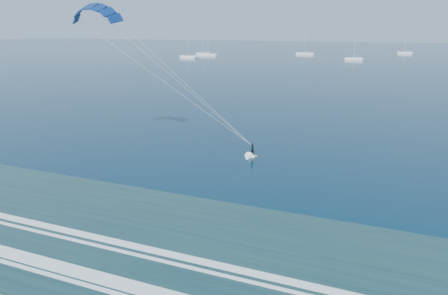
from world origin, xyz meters
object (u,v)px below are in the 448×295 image
sailboat_2 (305,53)px  sailboat_8 (208,55)px  sailboat_1 (203,54)px  sailboat_3 (354,59)px  kitesurfer_rig (176,80)px  sailboat_0 (188,57)px  sailboat_4 (405,53)px

sailboat_2 → sailboat_8: 55.97m
sailboat_1 → sailboat_3: 82.42m
sailboat_2 → sailboat_8: (-47.48, -29.64, -0.00)m
kitesurfer_rig → sailboat_2: bearing=96.3°
sailboat_0 → sailboat_4: size_ratio=1.09×
sailboat_0 → sailboat_2: 69.84m
sailboat_0 → sailboat_2: bearing=43.9°
sailboat_3 → sailboat_0: bearing=-167.8°
sailboat_2 → sailboat_8: sailboat_2 is taller
kitesurfer_rig → sailboat_1: size_ratio=1.88×
sailboat_0 → sailboat_3: bearing=12.2°
sailboat_0 → sailboat_8: bearing=81.3°
sailboat_3 → kitesurfer_rig: bearing=-92.7°
sailboat_4 → sailboat_8: bearing=-149.9°
kitesurfer_rig → sailboat_1: 185.92m
kitesurfer_rig → sailboat_3: size_ratio=1.86×
sailboat_0 → sailboat_1: (-2.61, 24.05, -0.00)m
sailboat_0 → sailboat_8: (2.86, 18.76, 0.00)m
sailboat_0 → sailboat_2: (50.34, 48.40, 0.01)m
sailboat_8 → sailboat_4: bearing=30.1°
kitesurfer_rig → sailboat_4: kitesurfer_rig is taller
kitesurfer_rig → sailboat_1: (-74.53, 170.10, -8.64)m
sailboat_0 → sailboat_1: sailboat_0 is taller
sailboat_2 → sailboat_0: bearing=-136.1°
sailboat_1 → sailboat_2: bearing=24.7°
kitesurfer_rig → sailboat_3: 163.64m
sailboat_8 → sailboat_0: bearing=-98.7°
sailboat_3 → sailboat_2: bearing=133.1°
sailboat_2 → sailboat_1: bearing=-155.3°
kitesurfer_rig → sailboat_2: size_ratio=1.61×
sailboat_0 → sailboat_1: bearing=96.2°
sailboat_0 → sailboat_8: sailboat_8 is taller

